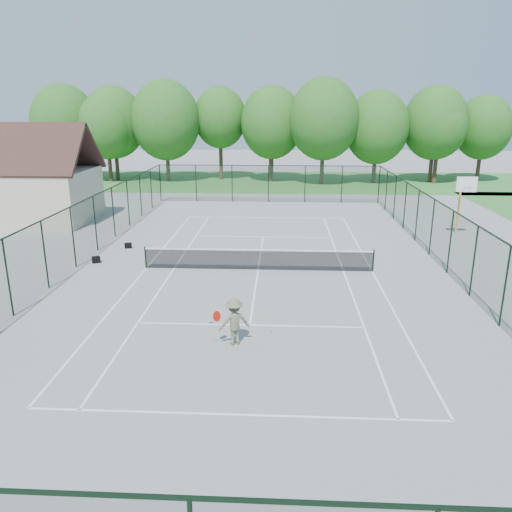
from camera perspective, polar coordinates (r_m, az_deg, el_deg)
The scene contains 11 objects.
ground at distance 24.19m, azimuth 0.24°, elevation -1.59°, with size 140.00×140.00×0.00m, color gray.
grass_far at distance 53.49m, azimuth 1.77°, elevation 8.54°, with size 80.00×16.00×0.01m, color #3E8236.
court_lines at distance 24.18m, azimuth 0.24°, elevation -1.58°, with size 11.05×23.85×0.01m.
tennis_net at distance 24.01m, azimuth 0.24°, elevation -0.29°, with size 11.08×0.08×1.10m.
fence_enclosure at distance 23.74m, azimuth 0.25°, elevation 1.99°, with size 18.05×36.05×3.02m.
utility_building at distance 37.37m, azimuth -24.56°, elevation 8.35°, with size 8.60×6.27×6.63m.
tree_line_far at distance 52.97m, azimuth 1.83°, elevation 14.97°, with size 39.40×6.40×9.70m.
basketball_goal at distance 32.62m, azimuth 22.59°, elevation 6.58°, with size 1.20×1.43×3.65m.
sports_bag_a at distance 26.49m, azimuth -17.81°, elevation -0.40°, with size 0.41×0.25×0.33m, color black.
sports_bag_b at distance 28.76m, azimuth -14.40°, elevation 1.17°, with size 0.38×0.23×0.30m, color black.
tennis_player at distance 16.58m, azimuth -2.51°, elevation -7.50°, with size 2.00×0.96×1.60m.
Camera 1 is at (1.07, -22.94, 7.59)m, focal length 35.00 mm.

